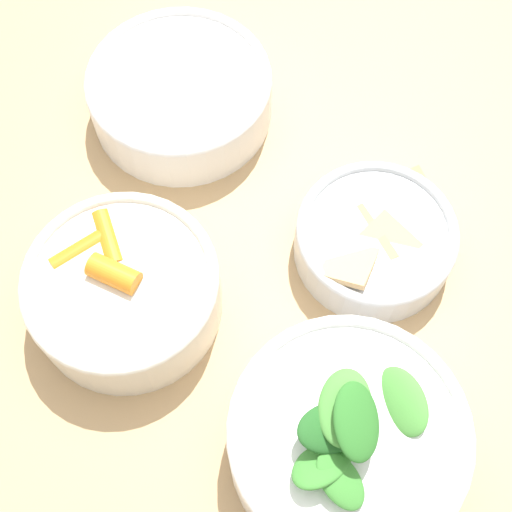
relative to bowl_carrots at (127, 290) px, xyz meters
The scene contains 6 objects.
ground_plane 0.82m from the bowl_carrots, 49.27° to the right, with size 10.00×10.00×0.00m, color #2D2D33.
dining_table 0.26m from the bowl_carrots, 49.27° to the right, with size 1.35×1.00×0.75m.
bowl_carrots is the anchor object (origin of this frame).
bowl_greens 0.22m from the bowl_carrots, 109.74° to the right, with size 0.18×0.18×0.11m.
bowl_beans_hotdog 0.21m from the bowl_carrots, ahead, with size 0.18×0.18×0.06m.
bowl_cookies 0.22m from the bowl_carrots, 61.37° to the right, with size 0.15×0.14×0.05m.
Camera 1 is at (-0.34, 0.00, 1.34)m, focal length 50.00 mm.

